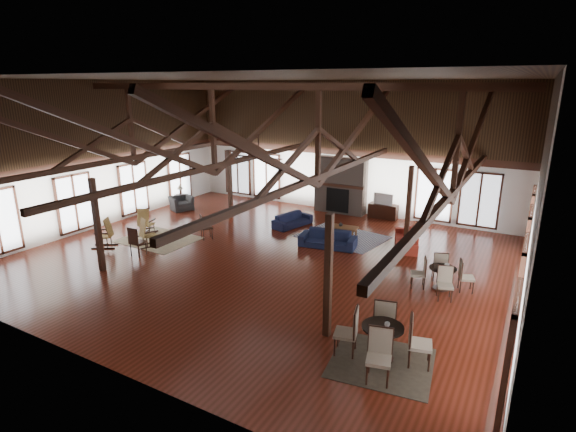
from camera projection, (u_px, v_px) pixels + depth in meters
The scene contains 31 objects.
floor at pixel (264, 258), 15.65m from camera, with size 16.00×16.00×0.00m, color #551C11.
ceiling at pixel (261, 78), 13.96m from camera, with size 16.00×14.00×0.02m, color black.
wall_back at pixel (345, 148), 20.65m from camera, with size 16.00×0.02×6.00m, color white.
wall_front at pixel (74, 231), 8.95m from camera, with size 16.00×0.02×6.00m, color white.
wall_left at pixel (100, 155), 18.57m from camera, with size 0.02×14.00×6.00m, color white.
wall_right at pixel (537, 203), 11.04m from camera, with size 0.02×14.00×6.00m, color white.
roof_truss at pixel (262, 142), 14.51m from camera, with size 15.60×14.07×3.14m.
post_grid at pixel (264, 216), 15.22m from camera, with size 8.16×7.16×3.05m.
fireplace at pixel (340, 186), 20.86m from camera, with size 2.50×0.69×2.60m.
ceiling_fan at pixel (259, 156), 13.53m from camera, with size 1.60×1.60×0.75m.
sofa_navy_front at pixel (328, 239), 16.63m from camera, with size 2.09×0.82×0.61m, color #121832.
sofa_navy_left at pixel (292, 220), 19.09m from camera, with size 0.72×1.84×0.54m, color #131734.
sofa_orange at pixel (406, 239), 16.66m from camera, with size 0.81×2.08×0.61m, color maroon.
coffee_table at pixel (343, 228), 17.65m from camera, with size 1.20×0.68×0.44m.
vase at pixel (341, 224), 17.67m from camera, with size 0.17×0.17×0.17m, color #B2B2B2.
armchair at pixel (181, 203), 21.55m from camera, with size 0.88×1.01×0.65m, color #29292B.
side_table_lamp at pixel (181, 197), 22.25m from camera, with size 0.43×0.43×1.10m.
rocking_chair_a at pixel (145, 223), 17.83m from camera, with size 0.69×0.96×1.12m.
rocking_chair_b at pixel (146, 233), 16.62m from camera, with size 0.76×0.97×1.11m.
rocking_chair_c at pixel (106, 234), 16.56m from camera, with size 0.97×0.83×1.10m.
side_chair_a at pixel (204, 225), 17.41m from camera, with size 0.58×0.58×0.98m.
side_chair_b at pixel (135, 239), 15.63m from camera, with size 0.46×0.46×1.07m.
cafe_table_near at pixel (382, 336), 9.75m from camera, with size 2.17×2.17×1.11m.
cafe_table_far at pixel (442, 274), 13.14m from camera, with size 1.84×1.84×0.94m.
cup_near at pixel (387, 325), 9.67m from camera, with size 0.11×0.11×0.09m, color #B2B2B2.
cup_far at pixel (447, 265), 13.11m from camera, with size 0.14×0.14×0.11m, color #B2B2B2.
tv_console at pixel (383, 211), 20.22m from camera, with size 1.28×0.48×0.64m, color black.
television at pixel (384, 199), 20.06m from camera, with size 0.89×0.12×0.52m, color #B2B2B2.
rug_tan at pixel (159, 239), 17.48m from camera, with size 2.79×2.19×0.01m, color #C2B287.
rug_navy at pixel (342, 237), 17.80m from camera, with size 3.19×2.39×0.01m, color #181B44.
rug_dark at pixel (381, 363), 9.75m from camera, with size 2.13×1.94×0.01m, color black.
Camera 1 is at (7.90, -12.31, 5.82)m, focal length 28.00 mm.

